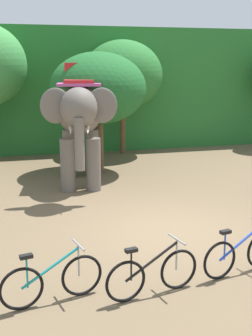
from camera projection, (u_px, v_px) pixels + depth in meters
ground_plane at (169, 230)px, 10.35m from camera, size 80.00×80.00×0.00m
foliage_hedge at (79, 87)px, 21.67m from camera, size 36.00×6.00×5.26m
tree_center_left at (98, 89)px, 15.36m from camera, size 3.31×3.31×4.16m
tree_center at (123, 75)px, 18.46m from camera, size 3.29×3.29×4.71m
elephant at (80, 116)px, 13.64m from camera, size 2.28×4.24×3.78m
bike_teal at (52, 280)px, 7.15m from camera, size 1.68×0.55×0.92m
bike_black at (153, 274)px, 7.37m from camera, size 1.69×0.53×0.92m
bike_blue at (241, 253)px, 8.15m from camera, size 1.68×0.57×0.92m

